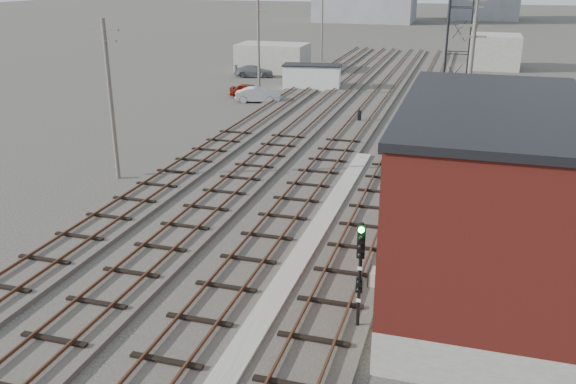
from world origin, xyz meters
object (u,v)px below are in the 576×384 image
at_px(signal_mast, 360,270).
at_px(car_silver, 258,95).
at_px(switch_stand, 359,116).
at_px(site_trailer, 312,77).
at_px(car_red, 250,91).
at_px(car_grey, 254,71).

relative_size(signal_mast, car_silver, 0.97).
bearing_deg(switch_stand, site_trailer, 95.96).
xyz_separation_m(signal_mast, site_trailer, (-12.45, 42.12, -1.05)).
distance_m(car_red, car_silver, 2.38).
bearing_deg(car_grey, site_trailer, -135.68).
bearing_deg(site_trailer, car_silver, -119.60).
bearing_deg(switch_stand, car_grey, 107.04).
xyz_separation_m(switch_stand, car_grey, (-15.29, 18.11, 0.09)).
height_order(switch_stand, car_grey, car_grey).
xyz_separation_m(site_trailer, car_red, (-4.56, -5.88, -0.59)).
bearing_deg(car_red, signal_mast, -158.95).
bearing_deg(switch_stand, car_silver, 129.97).
distance_m(signal_mast, car_silver, 37.76).
distance_m(switch_stand, site_trailer, 14.84).
bearing_deg(car_grey, signal_mast, -169.65).
height_order(signal_mast, site_trailer, signal_mast).
bearing_deg(car_grey, switch_stand, -152.97).
xyz_separation_m(site_trailer, car_grey, (-8.08, 5.16, -0.60)).
relative_size(switch_stand, car_silver, 0.28).
bearing_deg(signal_mast, car_red, 115.14).
bearing_deg(car_silver, car_grey, 8.78).
distance_m(site_trailer, car_silver, 8.35).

